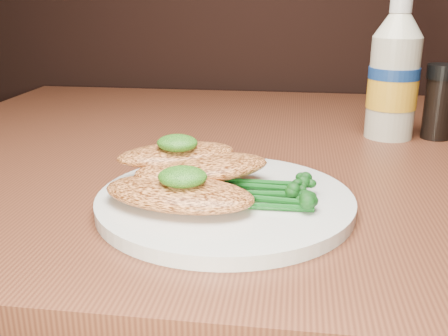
# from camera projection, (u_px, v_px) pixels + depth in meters

# --- Properties ---
(plate) EXTENTS (0.25, 0.25, 0.01)m
(plate) POSITION_uv_depth(u_px,v_px,m) (225.00, 201.00, 0.50)
(plate) COLOR silver
(plate) RESTS_ON dining_table
(chicken_front) EXTENTS (0.15, 0.10, 0.02)m
(chicken_front) POSITION_uv_depth(u_px,v_px,m) (179.00, 193.00, 0.47)
(chicken_front) COLOR #F6934E
(chicken_front) RESTS_ON plate
(chicken_mid) EXTENTS (0.15, 0.13, 0.02)m
(chicken_mid) POSITION_uv_depth(u_px,v_px,m) (203.00, 168.00, 0.51)
(chicken_mid) COLOR #F6934E
(chicken_mid) RESTS_ON plate
(chicken_back) EXTENTS (0.14, 0.11, 0.02)m
(chicken_back) POSITION_uv_depth(u_px,v_px,m) (177.00, 154.00, 0.53)
(chicken_back) COLOR #F6934E
(chicken_back) RESTS_ON plate
(pesto_front) EXTENTS (0.05, 0.04, 0.02)m
(pesto_front) POSITION_uv_depth(u_px,v_px,m) (183.00, 177.00, 0.46)
(pesto_front) COLOR black
(pesto_front) RESTS_ON chicken_front
(pesto_back) EXTENTS (0.05, 0.05, 0.02)m
(pesto_back) POSITION_uv_depth(u_px,v_px,m) (177.00, 143.00, 0.52)
(pesto_back) COLOR black
(pesto_back) RESTS_ON chicken_back
(broccolini_bundle) EXTENTS (0.14, 0.12, 0.02)m
(broccolini_bundle) POSITION_uv_depth(u_px,v_px,m) (265.00, 188.00, 0.49)
(broccolini_bundle) COLOR #104D16
(broccolini_bundle) RESTS_ON plate
(mayo_bottle) EXTENTS (0.09, 0.09, 0.19)m
(mayo_bottle) POSITION_uv_depth(u_px,v_px,m) (395.00, 68.00, 0.71)
(mayo_bottle) COLOR beige
(mayo_bottle) RESTS_ON dining_table
(pepper_grinder) EXTENTS (0.05, 0.05, 0.10)m
(pepper_grinder) POSITION_uv_depth(u_px,v_px,m) (439.00, 102.00, 0.72)
(pepper_grinder) COLOR black
(pepper_grinder) RESTS_ON dining_table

